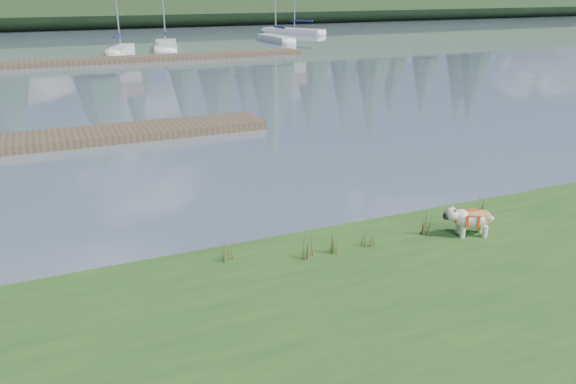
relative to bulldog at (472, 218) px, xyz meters
name	(u,v)px	position (x,y,z in m)	size (l,w,h in m)	color
ground	(95,63)	(-4.07, 32.97, -0.72)	(200.00, 200.00, 0.00)	gray
ridge	(61,5)	(-4.07, 75.97, 1.78)	(200.00, 20.00, 5.00)	#1C2F17
bulldog	(472,218)	(0.00, 0.00, 0.00)	(1.01, 0.61, 0.59)	silver
dock_near	(31,142)	(-8.07, 11.97, -0.57)	(16.00, 2.00, 0.30)	#4C3D2C
dock_far	(125,59)	(-2.07, 32.97, -0.57)	(26.00, 2.20, 0.30)	#4C3D2C
sailboat_bg_2	(122,49)	(-1.51, 38.33, -0.38)	(2.95, 5.62, 8.66)	white
sailboat_bg_3	(166,45)	(2.26, 40.06, -0.40)	(3.32, 8.57, 12.31)	white
sailboat_bg_4	(273,38)	(12.82, 42.44, -0.39)	(1.54, 6.70, 9.96)	white
sailboat_bg_5	(289,30)	(17.86, 50.32, -0.40)	(5.47, 7.62, 11.39)	white
weed_0	(308,245)	(-3.38, 0.36, -0.11)	(0.17, 0.14, 0.62)	#475B23
weed_1	(331,243)	(-2.91, 0.38, -0.17)	(0.17, 0.14, 0.48)	#475B23
weed_2	(425,223)	(-0.80, 0.41, -0.14)	(0.17, 0.14, 0.56)	#475B23
weed_3	(225,249)	(-4.79, 0.89, -0.15)	(0.17, 0.14, 0.52)	#475B23
weed_4	(369,238)	(-2.11, 0.35, -0.20)	(0.17, 0.14, 0.40)	#475B23
weed_5	(480,207)	(0.80, 0.65, -0.14)	(0.17, 0.14, 0.56)	#475B23
mud_lip	(254,255)	(-4.07, 1.37, -0.65)	(60.00, 0.50, 0.14)	#33281C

